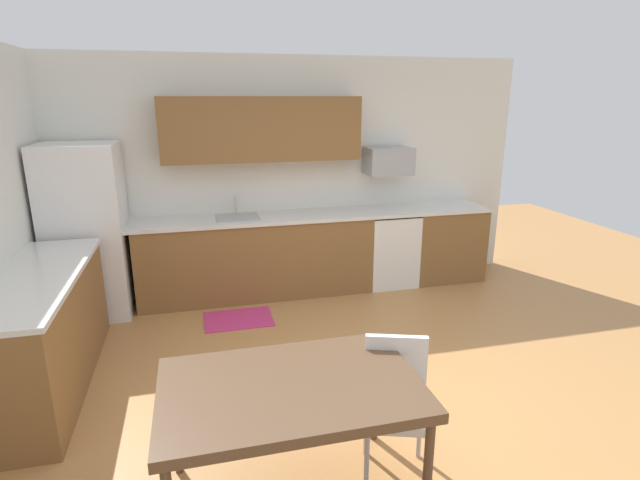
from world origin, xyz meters
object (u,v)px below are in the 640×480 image
at_px(dining_table, 291,394).
at_px(chair_near_table, 396,396).
at_px(oven_range, 388,247).
at_px(microwave, 388,161).
at_px(refrigerator, 87,232).

height_order(dining_table, chair_near_table, chair_near_table).
distance_m(oven_range, microwave, 1.05).
bearing_deg(refrigerator, microwave, 3.05).
height_order(oven_range, dining_table, oven_range).
xyz_separation_m(oven_range, dining_table, (-1.83, -3.15, 0.24)).
relative_size(oven_range, chair_near_table, 1.07).
height_order(oven_range, microwave, microwave).
relative_size(microwave, chair_near_table, 0.64).
bearing_deg(oven_range, chair_near_table, -111.02).
distance_m(refrigerator, chair_near_table, 3.72).
xyz_separation_m(microwave, dining_table, (-1.83, -3.25, -0.81)).
bearing_deg(refrigerator, dining_table, -63.31).
xyz_separation_m(oven_range, chair_near_table, (-1.17, -3.05, 0.05)).
bearing_deg(dining_table, chair_near_table, 9.13).
bearing_deg(chair_near_table, microwave, 69.60).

